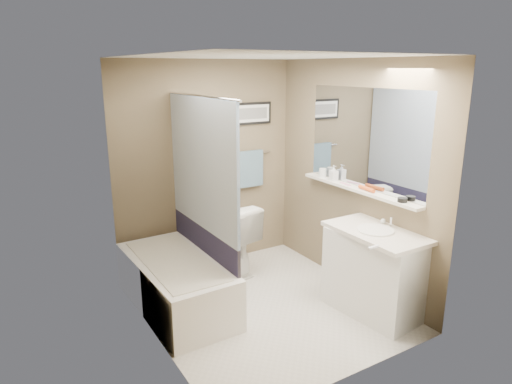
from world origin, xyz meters
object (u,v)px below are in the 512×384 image
hair_brush_front (367,189)px  soap_bottle (334,173)px  candle_bowl_near (402,200)px  bathtub (176,284)px  vanity (374,274)px  toilet (225,238)px  glass_jar (323,173)px

hair_brush_front → soap_bottle: bearing=90.0°
candle_bowl_near → bathtub: bearing=146.9°
vanity → candle_bowl_near: (0.19, -0.11, 0.73)m
toilet → glass_jar: bearing=140.6°
candle_bowl_near → soap_bottle: soap_bottle is taller
toilet → glass_jar: 1.34m
hair_brush_front → glass_jar: size_ratio=2.20×
toilet → soap_bottle: (0.99, -0.69, 0.78)m
hair_brush_front → soap_bottle: soap_bottle is taller
vanity → glass_jar: glass_jar is taller
vanity → glass_jar: bearing=74.0°
soap_bottle → hair_brush_front: bearing=-90.0°
toilet → candle_bowl_near: (0.99, -1.65, 0.72)m
vanity → bathtub: bearing=140.6°
toilet → soap_bottle: size_ratio=4.98×
hair_brush_front → soap_bottle: size_ratio=1.32×
bathtub → hair_brush_front: 2.11m
vanity → candle_bowl_near: 0.77m
hair_brush_front → glass_jar: (0.00, 0.69, 0.03)m
hair_brush_front → candle_bowl_near: bearing=-90.0°
candle_bowl_near → hair_brush_front: bearing=90.0°
glass_jar → bathtub: bearing=179.5°
candle_bowl_near → soap_bottle: (0.00, 0.96, 0.06)m
vanity → soap_bottle: bearing=71.8°
candle_bowl_near → glass_jar: (0.00, 1.15, 0.03)m
candle_bowl_near → hair_brush_front: hair_brush_front is taller
toilet → bathtub: bearing=18.7°
toilet → hair_brush_front: size_ratio=3.76×
bathtub → hair_brush_front: hair_brush_front is taller
candle_bowl_near → toilet: bearing=120.9°
candle_bowl_near → glass_jar: 1.15m
toilet → glass_jar: glass_jar is taller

